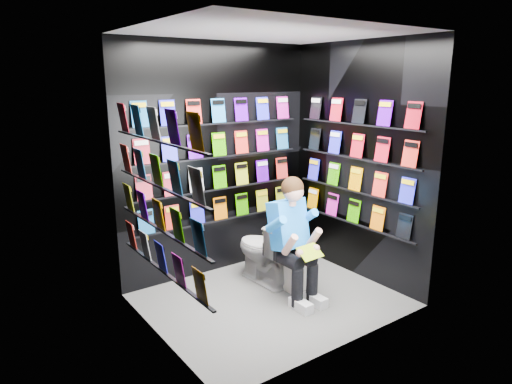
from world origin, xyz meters
TOP-DOWN VIEW (x-y plane):
  - floor at (0.00, 0.00)m, footprint 2.40×2.40m
  - ceiling at (0.00, 0.00)m, footprint 2.40×2.40m
  - wall_back at (0.00, 1.00)m, footprint 2.40×0.04m
  - wall_front at (0.00, -1.00)m, footprint 2.40×0.04m
  - wall_left at (-1.20, 0.00)m, footprint 0.04×2.00m
  - wall_right at (1.20, 0.00)m, footprint 0.04×2.00m
  - comics_back at (0.00, 0.97)m, footprint 2.10×0.06m
  - comics_left at (-1.17, 0.00)m, footprint 0.06×1.70m
  - comics_right at (1.17, 0.00)m, footprint 0.06×1.70m
  - toilet at (0.21, 0.40)m, footprint 0.46×0.77m
  - longbox at (0.37, 0.19)m, footprint 0.25×0.44m
  - longbox_lid at (0.37, 0.19)m, footprint 0.27×0.47m
  - reader at (0.21, 0.02)m, footprint 0.54×0.76m
  - held_comic at (0.21, -0.33)m, footprint 0.26×0.16m

SIDE VIEW (x-z plane):
  - floor at x=0.00m, z-range 0.00..0.00m
  - longbox at x=0.37m, z-range 0.00..0.33m
  - longbox_lid at x=0.37m, z-range 0.33..0.36m
  - toilet at x=0.21m, z-range 0.00..0.73m
  - held_comic at x=0.21m, z-range 0.53..0.63m
  - reader at x=0.21m, z-range 0.08..1.44m
  - wall_back at x=0.00m, z-range 0.00..2.60m
  - wall_front at x=0.00m, z-range 0.00..2.60m
  - wall_left at x=-1.20m, z-range 0.00..2.60m
  - wall_right at x=1.20m, z-range 0.00..2.60m
  - comics_back at x=0.00m, z-range 0.62..1.99m
  - comics_left at x=-1.17m, z-range 0.62..1.99m
  - comics_right at x=1.17m, z-range 0.62..1.99m
  - ceiling at x=0.00m, z-range 2.60..2.60m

